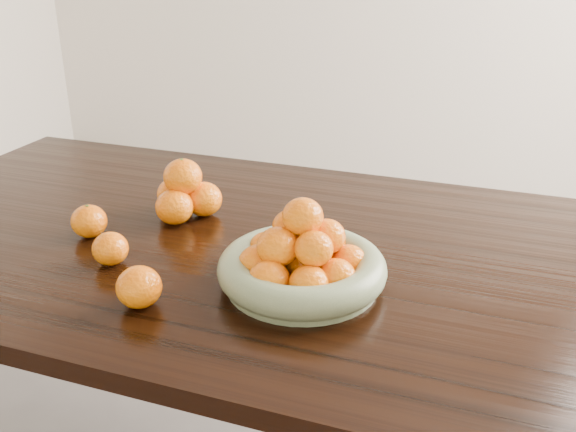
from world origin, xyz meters
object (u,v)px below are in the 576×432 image
(dining_table, at_px, (276,280))
(orange_pyramid, at_px, (184,194))
(fruit_bowl, at_px, (301,263))
(loose_orange_0, at_px, (89,221))

(dining_table, height_order, orange_pyramid, orange_pyramid)
(orange_pyramid, bearing_deg, fruit_bowl, -31.10)
(loose_orange_0, bearing_deg, fruit_bowl, -5.48)
(orange_pyramid, height_order, loose_orange_0, orange_pyramid)
(fruit_bowl, relative_size, orange_pyramid, 1.94)
(dining_table, distance_m, orange_pyramid, 0.30)
(fruit_bowl, bearing_deg, orange_pyramid, 148.90)
(dining_table, distance_m, fruit_bowl, 0.23)
(dining_table, height_order, loose_orange_0, loose_orange_0)
(dining_table, bearing_deg, fruit_bowl, -53.97)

